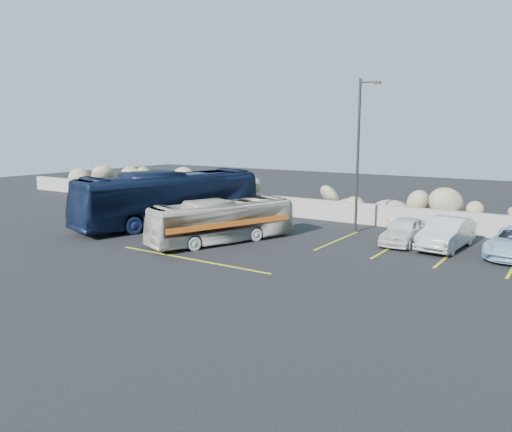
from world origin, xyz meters
The scene contains 9 objects.
ground centered at (0.00, 0.00, 0.00)m, with size 90.00×90.00×0.00m, color black.
seawall centered at (0.00, 12.00, 0.60)m, with size 60.00×0.40×1.20m, color gray.
riprap_pile centered at (0.00, 13.20, 1.30)m, with size 54.00×2.80×2.60m, color #938160, non-canonical shape.
parking_lines centered at (4.64, 5.57, 0.01)m, with size 18.16×9.36×0.01m.
lamppost centered at (2.56, 9.50, 4.30)m, with size 1.14×0.18×8.00m.
vintage_bus centered at (-1.91, 3.55, 1.05)m, with size 1.76×7.50×2.09m, color beige.
tour_coach centered at (-7.25, 5.55, 1.55)m, with size 2.61×11.15×3.11m, color #0F1A34.
car_a centered at (5.56, 8.11, 0.64)m, with size 1.51×3.76×1.28m, color silver.
car_b centered at (7.46, 8.24, 0.71)m, with size 1.50×4.29×1.41m, color #BCBCC1.
Camera 1 is at (12.65, -15.28, 5.35)m, focal length 35.00 mm.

